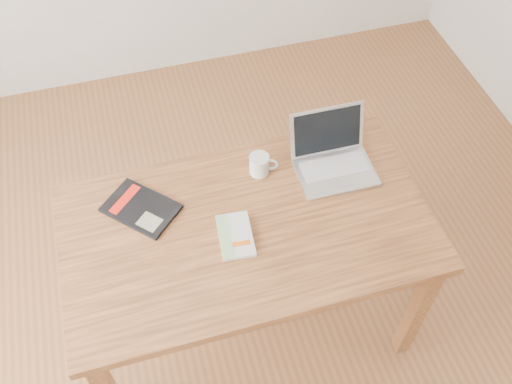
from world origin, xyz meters
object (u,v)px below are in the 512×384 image
object	(u,v)px
desk	(248,239)
laptop	(333,157)
white_guidebook	(235,236)
black_guidebook	(141,208)
coffee_mug	(260,164)

from	to	relation	value
desk	laptop	distance (m)	0.45
desk	white_guidebook	size ratio (longest dim) A/B	6.64
black_guidebook	laptop	distance (m)	0.75
black_guidebook	desk	bearing A→B (deg)	-70.22
laptop	coffee_mug	bearing A→B (deg)	171.99
white_guidebook	coffee_mug	size ratio (longest dim) A/B	1.82
white_guidebook	laptop	world-z (taller)	laptop
black_guidebook	laptop	bearing A→B (deg)	-43.31
desk	laptop	size ratio (longest dim) A/B	4.45
white_guidebook	coffee_mug	distance (m)	0.32
desk	coffee_mug	world-z (taller)	coffee_mug
white_guidebook	coffee_mug	xyz separation A→B (m)	(0.17, 0.27, 0.04)
desk	coffee_mug	bearing A→B (deg)	63.20
black_guidebook	coffee_mug	distance (m)	0.47
white_guidebook	black_guidebook	xyz separation A→B (m)	(-0.30, 0.21, -0.00)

